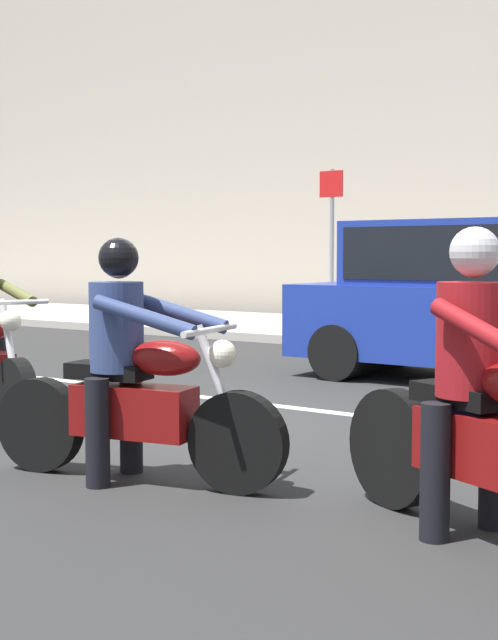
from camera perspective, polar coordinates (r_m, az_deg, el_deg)
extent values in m
plane|color=#292929|center=(7.73, -2.58, -6.39)|extent=(80.00, 80.00, 0.00)
cube|color=silver|center=(8.66, -0.94, -5.21)|extent=(18.00, 0.14, 0.01)
cylinder|color=black|center=(5.32, -0.72, -7.87)|extent=(0.63, 0.25, 0.61)
cylinder|color=black|center=(6.02, -13.26, -6.55)|extent=(0.63, 0.25, 0.61)
cylinder|color=silver|center=(5.31, -1.91, -4.25)|extent=(0.34, 0.13, 0.73)
cube|color=maroon|center=(5.61, -7.40, -5.81)|extent=(0.82, 0.44, 0.32)
ellipsoid|color=maroon|center=(5.45, -5.44, -2.44)|extent=(0.52, 0.34, 0.22)
cube|color=black|center=(5.67, -9.00, -3.24)|extent=(0.56, 0.35, 0.10)
cylinder|color=silver|center=(5.29, -2.51, -0.65)|extent=(0.19, 0.69, 0.04)
sphere|color=silver|center=(5.27, -1.72, -2.19)|extent=(0.17, 0.17, 0.17)
cylinder|color=silver|center=(5.92, -9.12, -6.48)|extent=(0.70, 0.22, 0.07)
cylinder|color=black|center=(5.54, -9.71, -7.15)|extent=(0.18, 0.18, 0.67)
cylinder|color=black|center=(5.87, -7.58, -6.48)|extent=(0.18, 0.18, 0.67)
cylinder|color=navy|center=(5.60, -8.51, -0.43)|extent=(0.41, 0.41, 0.56)
cylinder|color=navy|center=(5.24, -6.75, 0.20)|extent=(0.68, 0.23, 0.25)
cylinder|color=navy|center=(5.63, -4.53, 0.49)|extent=(0.68, 0.23, 0.25)
sphere|color=tan|center=(5.58, -8.38, 3.67)|extent=(0.20, 0.20, 0.20)
sphere|color=black|center=(5.58, -8.38, 3.98)|extent=(0.25, 0.25, 0.25)
cylinder|color=black|center=(5.10, 9.29, -8.13)|extent=(0.66, 0.39, 0.67)
cube|color=maroon|center=(4.56, 14.97, -7.88)|extent=(0.82, 0.57, 0.32)
cube|color=black|center=(4.64, 13.45, -4.70)|extent=(0.57, 0.43, 0.10)
cylinder|color=silver|center=(4.90, 13.78, -8.45)|extent=(0.67, 0.35, 0.07)
cylinder|color=black|center=(4.55, 11.87, -9.54)|extent=(0.20, 0.20, 0.69)
cylinder|color=black|center=(4.82, 15.45, -8.82)|extent=(0.20, 0.20, 0.69)
cylinder|color=maroon|center=(4.56, 14.03, -1.22)|extent=(0.45, 0.45, 0.57)
cylinder|color=maroon|center=(4.18, 14.95, -0.84)|extent=(0.65, 0.36, 0.30)
sphere|color=tan|center=(4.53, 14.30, 3.89)|extent=(0.20, 0.20, 0.20)
sphere|color=#B7B7BC|center=(4.53, 14.31, 4.27)|extent=(0.25, 0.25, 0.25)
cylinder|color=black|center=(7.21, -14.69, -4.80)|extent=(0.62, 0.31, 0.62)
cylinder|color=silver|center=(7.27, -15.10, -1.82)|extent=(0.36, 0.17, 0.79)
cylinder|color=silver|center=(7.30, -15.32, 1.08)|extent=(0.26, 0.68, 0.04)
sphere|color=silver|center=(7.23, -15.07, -0.05)|extent=(0.17, 0.17, 0.17)
cylinder|color=brown|center=(7.70, -14.74, 1.72)|extent=(0.71, 0.31, 0.22)
cube|color=navy|center=(10.25, 13.26, -0.16)|extent=(3.62, 1.70, 0.84)
cube|color=navy|center=(10.22, 13.34, 4.20)|extent=(2.24, 1.56, 0.72)
cube|color=black|center=(10.22, 13.34, 4.20)|extent=(2.06, 1.59, 0.58)
cylinder|color=black|center=(10.76, 7.70, -1.71)|extent=(0.64, 1.76, 0.64)
cylinder|color=gray|center=(15.11, 5.34, 4.48)|extent=(0.08, 0.08, 2.72)
cube|color=red|center=(15.13, 5.31, 8.70)|extent=(0.44, 0.03, 0.44)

